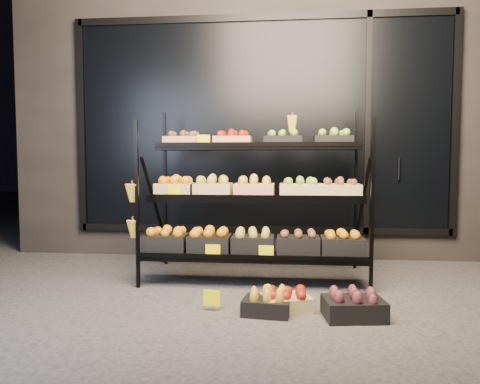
# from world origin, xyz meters

# --- Properties ---
(ground) EXTENTS (24.00, 24.00, 0.00)m
(ground) POSITION_xyz_m (0.00, 0.00, 0.00)
(ground) COLOR #514F4C
(ground) RESTS_ON ground
(building) EXTENTS (6.00, 2.08, 3.50)m
(building) POSITION_xyz_m (0.00, 2.59, 1.75)
(building) COLOR #2D2826
(building) RESTS_ON ground
(display_rack) EXTENTS (2.18, 1.02, 1.71)m
(display_rack) POSITION_xyz_m (-0.01, 0.60, 0.79)
(display_rack) COLOR black
(display_rack) RESTS_ON ground
(tag_floor_a) EXTENTS (0.13, 0.01, 0.12)m
(tag_floor_a) POSITION_xyz_m (-0.26, -0.40, 0.06)
(tag_floor_a) COLOR #FFEC00
(tag_floor_a) RESTS_ON ground
(floor_crate_midleft) EXTENTS (0.38, 0.30, 0.18)m
(floor_crate_midleft) POSITION_xyz_m (0.16, -0.43, 0.09)
(floor_crate_midleft) COLOR black
(floor_crate_midleft) RESTS_ON ground
(floor_crate_midright) EXTENTS (0.42, 0.36, 0.19)m
(floor_crate_midright) POSITION_xyz_m (0.30, -0.35, 0.09)
(floor_crate_midright) COLOR #CFB877
(floor_crate_midright) RESTS_ON ground
(floor_crate_right) EXTENTS (0.46, 0.37, 0.21)m
(floor_crate_right) POSITION_xyz_m (0.79, -0.46, 0.10)
(floor_crate_right) COLOR black
(floor_crate_right) RESTS_ON ground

